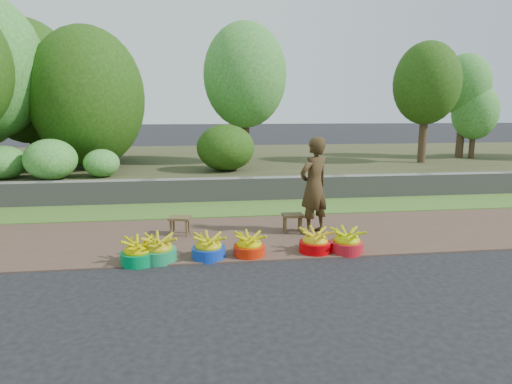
{
  "coord_description": "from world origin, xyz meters",
  "views": [
    {
      "loc": [
        -1.07,
        -5.67,
        2.1
      ],
      "look_at": [
        -0.14,
        1.3,
        0.75
      ],
      "focal_mm": 30.0,
      "sensor_mm": 36.0,
      "label": 1
    }
  ],
  "objects": [
    {
      "name": "vegetation",
      "position": [
        -5.26,
        7.52,
        2.68
      ],
      "size": [
        31.84,
        7.92,
        4.6
      ],
      "color": "#402F1D",
      "rests_on": "earth_bank"
    },
    {
      "name": "grass_verge",
      "position": [
        0.0,
        3.25,
        0.02
      ],
      "size": [
        80.0,
        1.5,
        0.04
      ],
      "primitive_type": "cube",
      "color": "#4A7628",
      "rests_on": "ground"
    },
    {
      "name": "basin_c",
      "position": [
        -0.97,
        0.23,
        0.16
      ],
      "size": [
        0.48,
        0.48,
        0.36
      ],
      "color": "#1037AE",
      "rests_on": "ground"
    },
    {
      "name": "retaining_wall",
      "position": [
        0.0,
        4.1,
        0.28
      ],
      "size": [
        80.0,
        0.35,
        0.55
      ],
      "primitive_type": "cube",
      "color": "slate",
      "rests_on": "ground"
    },
    {
      "name": "earth_bank",
      "position": [
        0.0,
        9.0,
        0.25
      ],
      "size": [
        80.0,
        10.0,
        0.5
      ],
      "primitive_type": "cube",
      "color": "#3E4023",
      "rests_on": "ground"
    },
    {
      "name": "dirt_shoulder",
      "position": [
        0.0,
        1.25,
        0.01
      ],
      "size": [
        80.0,
        2.5,
        0.02
      ],
      "primitive_type": "cube",
      "color": "#503A2D",
      "rests_on": "ground"
    },
    {
      "name": "ground_plane",
      "position": [
        0.0,
        0.0,
        0.0
      ],
      "size": [
        120.0,
        120.0,
        0.0
      ],
      "primitive_type": "plane",
      "color": "black",
      "rests_on": "ground"
    },
    {
      "name": "stool_left",
      "position": [
        -1.42,
        1.43,
        0.27
      ],
      "size": [
        0.4,
        0.33,
        0.31
      ],
      "rotation": [
        0.0,
        0.0,
        -0.2
      ],
      "color": "brown",
      "rests_on": "dirt_shoulder"
    },
    {
      "name": "vendor_woman",
      "position": [
        0.84,
        1.22,
        0.84
      ],
      "size": [
        0.72,
        0.65,
        1.65
      ],
      "primitive_type": "imported",
      "rotation": [
        0.0,
        0.0,
        3.68
      ],
      "color": "black",
      "rests_on": "dirt_shoulder"
    },
    {
      "name": "basin_e",
      "position": [
        0.62,
        0.27,
        0.16
      ],
      "size": [
        0.48,
        0.48,
        0.36
      ],
      "color": "#BE0005",
      "rests_on": "ground"
    },
    {
      "name": "basin_d",
      "position": [
        -0.38,
        0.25,
        0.15
      ],
      "size": [
        0.46,
        0.46,
        0.34
      ],
      "color": "red",
      "rests_on": "ground"
    },
    {
      "name": "basin_a",
      "position": [
        -1.94,
        0.15,
        0.16
      ],
      "size": [
        0.48,
        0.48,
        0.36
      ],
      "color": "#007A3D",
      "rests_on": "ground"
    },
    {
      "name": "basin_b",
      "position": [
        -1.67,
        0.21,
        0.17
      ],
      "size": [
        0.5,
        0.5,
        0.37
      ],
      "color": "#178650",
      "rests_on": "ground"
    },
    {
      "name": "stool_right",
      "position": [
        0.51,
        1.37,
        0.27
      ],
      "size": [
        0.36,
        0.28,
        0.31
      ],
      "rotation": [
        0.0,
        0.0,
        -0.04
      ],
      "color": "brown",
      "rests_on": "dirt_shoulder"
    },
    {
      "name": "basin_f",
      "position": [
        1.08,
        0.21,
        0.16
      ],
      "size": [
        0.49,
        0.49,
        0.36
      ],
      "color": "red",
      "rests_on": "ground"
    }
  ]
}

